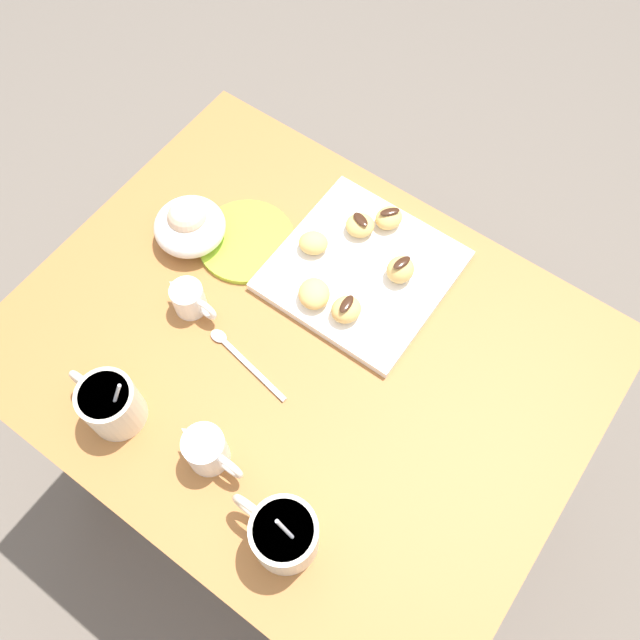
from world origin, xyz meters
name	(u,v)px	position (x,y,z in m)	size (l,w,h in m)	color
ground_plane	(308,464)	(0.00, 0.00, 0.00)	(8.00, 8.00, 0.00)	#665B51
dining_table	(303,384)	(0.00, 0.00, 0.56)	(0.89, 0.70, 0.71)	#A36633
pastry_plate_square	(363,271)	(0.00, -0.17, 0.72)	(0.27, 0.27, 0.02)	white
coffee_mug_cream_left	(283,534)	(-0.15, 0.24, 0.76)	(0.13, 0.09, 0.15)	silver
coffee_mug_cream_right	(110,403)	(0.16, 0.24, 0.76)	(0.12, 0.08, 0.13)	silver
cream_pitcher_white	(207,450)	(0.00, 0.21, 0.75)	(0.10, 0.06, 0.07)	white
ice_cream_bowl	(189,225)	(0.27, -0.06, 0.75)	(0.12, 0.12, 0.09)	white
chocolate_sauce_pitcher	(189,298)	(0.19, 0.04, 0.74)	(0.09, 0.05, 0.06)	white
saucer_lime_left	(246,241)	(0.19, -0.11, 0.72)	(0.16, 0.16, 0.01)	#9EC633
loose_spoon_near_saucer	(239,356)	(0.07, 0.07, 0.71)	(0.16, 0.04, 0.01)	silver
beignet_0	(360,225)	(0.04, -0.23, 0.74)	(0.05, 0.05, 0.03)	#E5B260
chocolate_drizzle_0	(361,219)	(0.04, -0.23, 0.76)	(0.03, 0.02, 0.01)	#381E11
beignet_1	(389,218)	(0.01, -0.27, 0.74)	(0.05, 0.04, 0.03)	#E5B260
chocolate_drizzle_1	(390,212)	(0.01, -0.27, 0.76)	(0.03, 0.01, 0.01)	#381E11
beignet_2	(314,294)	(0.03, -0.08, 0.74)	(0.05, 0.05, 0.03)	#E5B260
beignet_3	(313,243)	(0.09, -0.15, 0.74)	(0.05, 0.04, 0.03)	#E5B260
beignet_4	(400,270)	(-0.06, -0.19, 0.75)	(0.05, 0.04, 0.04)	#E5B260
chocolate_drizzle_4	(402,263)	(-0.06, -0.19, 0.77)	(0.03, 0.02, 0.01)	#381E11
beignet_5	(346,310)	(-0.03, -0.08, 0.74)	(0.05, 0.04, 0.03)	#E5B260
chocolate_drizzle_5	(347,304)	(-0.03, -0.08, 0.76)	(0.03, 0.02, 0.01)	#381E11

